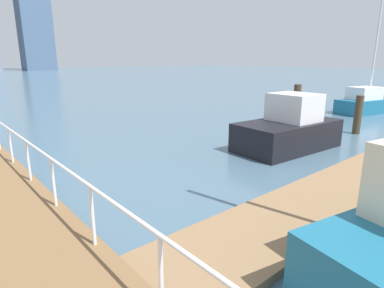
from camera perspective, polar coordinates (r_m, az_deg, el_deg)
name	(u,v)px	position (r m, az deg, el deg)	size (l,w,h in m)	color
ground_plane	(73,138)	(15.41, -20.37, 1.02)	(300.00, 300.00, 0.00)	slate
floating_dock	(346,187)	(9.66, 25.74, -6.88)	(13.79, 2.00, 0.18)	#93704C
boardwalk_railing	(120,219)	(4.68, -12.67, -12.96)	(0.06, 25.42, 1.08)	white
dock_piling_0	(296,111)	(15.20, 17.99, 5.60)	(0.32, 0.32, 2.36)	#473826
dock_piling_2	(358,115)	(17.03, 27.42, 4.64)	(0.34, 0.34, 1.82)	#473826
moored_boat_1	(289,129)	(13.08, 16.82, 2.52)	(4.41, 2.38, 2.16)	black
moored_boat_3	(367,102)	(24.19, 28.68, 6.54)	(4.91, 2.61, 8.72)	#1E6B8C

